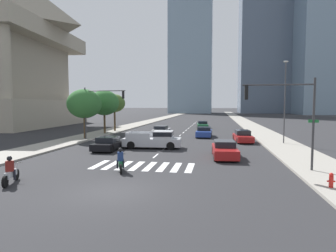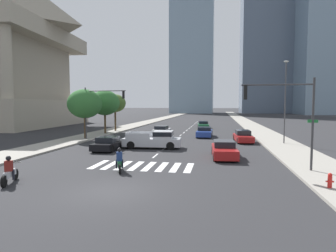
{
  "view_description": "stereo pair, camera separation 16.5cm",
  "coord_description": "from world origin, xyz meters",
  "px_view_note": "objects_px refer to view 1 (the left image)",
  "views": [
    {
      "loc": [
        4.81,
        -12.71,
        4.12
      ],
      "look_at": [
        0.0,
        15.77,
        2.0
      ],
      "focal_mm": 30.5,
      "sensor_mm": 36.0,
      "label": 1
    },
    {
      "loc": [
        4.98,
        -12.68,
        4.12
      ],
      "look_at": [
        0.0,
        15.77,
        2.0
      ],
      "focal_mm": 30.5,
      "sensor_mm": 36.0,
      "label": 2
    }
  ],
  "objects_px": {
    "motorcycle_lead": "(11,173)",
    "traffic_signal_near": "(286,107)",
    "traffic_signal_far": "(100,104)",
    "sedan_red_0": "(225,150)",
    "sedan_red_1": "(243,137)",
    "street_tree_nearest": "(84,104)",
    "street_lamp_east": "(285,96)",
    "sedan_white_2": "(161,130)",
    "street_tree_second": "(104,103)",
    "motorcycle_trailing": "(120,162)",
    "street_tree_third": "(115,103)",
    "pickup_truck": "(155,140)",
    "fire_hydrant": "(331,180)",
    "sedan_blue_5": "(204,132)",
    "sedan_black_4": "(109,144)",
    "sedan_green_3": "(203,125)"
  },
  "relations": [
    {
      "from": "sedan_black_4",
      "to": "street_tree_third",
      "type": "height_order",
      "value": "street_tree_third"
    },
    {
      "from": "motorcycle_trailing",
      "to": "sedan_red_0",
      "type": "xyz_separation_m",
      "value": [
        6.52,
        5.91,
        0.03
      ]
    },
    {
      "from": "traffic_signal_far",
      "to": "sedan_green_3",
      "type": "bearing_deg",
      "value": 60.95
    },
    {
      "from": "sedan_green_3",
      "to": "sedan_blue_5",
      "type": "relative_size",
      "value": 0.99
    },
    {
      "from": "sedan_red_1",
      "to": "sedan_white_2",
      "type": "height_order",
      "value": "sedan_red_1"
    },
    {
      "from": "traffic_signal_far",
      "to": "street_tree_third",
      "type": "xyz_separation_m",
      "value": [
        -2.22,
        10.86,
        0.1
      ]
    },
    {
      "from": "pickup_truck",
      "to": "traffic_signal_far",
      "type": "relative_size",
      "value": 0.92
    },
    {
      "from": "sedan_red_1",
      "to": "street_tree_nearest",
      "type": "xyz_separation_m",
      "value": [
        -18.52,
        -0.82,
        3.68
      ]
    },
    {
      "from": "sedan_green_3",
      "to": "sedan_red_0",
      "type": "bearing_deg",
      "value": 0.78
    },
    {
      "from": "street_tree_second",
      "to": "sedan_blue_5",
      "type": "bearing_deg",
      "value": -3.77
    },
    {
      "from": "sedan_black_4",
      "to": "traffic_signal_far",
      "type": "height_order",
      "value": "traffic_signal_far"
    },
    {
      "from": "motorcycle_lead",
      "to": "street_tree_nearest",
      "type": "height_order",
      "value": "street_tree_nearest"
    },
    {
      "from": "sedan_white_2",
      "to": "traffic_signal_near",
      "type": "xyz_separation_m",
      "value": [
        11.83,
        -20.93,
        3.44
      ]
    },
    {
      "from": "sedan_red_0",
      "to": "sedan_red_1",
      "type": "xyz_separation_m",
      "value": [
        2.29,
        10.1,
        -0.01
      ]
    },
    {
      "from": "traffic_signal_far",
      "to": "street_tree_second",
      "type": "height_order",
      "value": "street_tree_second"
    },
    {
      "from": "sedan_blue_5",
      "to": "traffic_signal_far",
      "type": "relative_size",
      "value": 0.76
    },
    {
      "from": "motorcycle_lead",
      "to": "pickup_truck",
      "type": "bearing_deg",
      "value": -38.47
    },
    {
      "from": "sedan_red_0",
      "to": "sedan_blue_5",
      "type": "bearing_deg",
      "value": -174.65
    },
    {
      "from": "street_lamp_east",
      "to": "street_tree_nearest",
      "type": "xyz_separation_m",
      "value": [
        -22.55,
        0.7,
        -0.75
      ]
    },
    {
      "from": "traffic_signal_far",
      "to": "street_tree_nearest",
      "type": "height_order",
      "value": "traffic_signal_far"
    },
    {
      "from": "sedan_red_1",
      "to": "street_lamp_east",
      "type": "relative_size",
      "value": 0.55
    },
    {
      "from": "sedan_white_2",
      "to": "sedan_green_3",
      "type": "distance_m",
      "value": 12.84
    },
    {
      "from": "fire_hydrant",
      "to": "sedan_white_2",
      "type": "bearing_deg",
      "value": 117.97
    },
    {
      "from": "street_tree_second",
      "to": "pickup_truck",
      "type": "bearing_deg",
      "value": -49.89
    },
    {
      "from": "traffic_signal_far",
      "to": "sedan_red_0",
      "type": "bearing_deg",
      "value": -31.81
    },
    {
      "from": "traffic_signal_far",
      "to": "street_tree_third",
      "type": "bearing_deg",
      "value": 101.57
    },
    {
      "from": "traffic_signal_far",
      "to": "sedan_red_1",
      "type": "bearing_deg",
      "value": 4.98
    },
    {
      "from": "sedan_black_4",
      "to": "street_tree_second",
      "type": "relative_size",
      "value": 0.75
    },
    {
      "from": "sedan_red_1",
      "to": "sedan_white_2",
      "type": "bearing_deg",
      "value": -125.88
    },
    {
      "from": "fire_hydrant",
      "to": "sedan_red_0",
      "type": "bearing_deg",
      "value": 120.93
    },
    {
      "from": "traffic_signal_near",
      "to": "traffic_signal_far",
      "type": "bearing_deg",
      "value": -36.45
    },
    {
      "from": "sedan_white_2",
      "to": "street_tree_second",
      "type": "relative_size",
      "value": 0.73
    },
    {
      "from": "street_lamp_east",
      "to": "sedan_black_4",
      "type": "bearing_deg",
      "value": -158.93
    },
    {
      "from": "motorcycle_lead",
      "to": "sedan_red_1",
      "type": "relative_size",
      "value": 0.44
    },
    {
      "from": "street_tree_nearest",
      "to": "street_tree_second",
      "type": "relative_size",
      "value": 0.97
    },
    {
      "from": "pickup_truck",
      "to": "fire_hydrant",
      "type": "bearing_deg",
      "value": -49.91
    },
    {
      "from": "fire_hydrant",
      "to": "street_lamp_east",
      "type": "bearing_deg",
      "value": 84.85
    },
    {
      "from": "pickup_truck",
      "to": "traffic_signal_far",
      "type": "bearing_deg",
      "value": 143.88
    },
    {
      "from": "sedan_red_1",
      "to": "street_tree_second",
      "type": "xyz_separation_m",
      "value": [
        -18.52,
        5.34,
        3.84
      ]
    },
    {
      "from": "street_lamp_east",
      "to": "street_tree_nearest",
      "type": "distance_m",
      "value": 22.57
    },
    {
      "from": "sedan_red_1",
      "to": "sedan_green_3",
      "type": "xyz_separation_m",
      "value": [
        -5.34,
        18.29,
        -0.01
      ]
    },
    {
      "from": "motorcycle_lead",
      "to": "traffic_signal_near",
      "type": "xyz_separation_m",
      "value": [
        14.79,
        5.3,
        3.42
      ]
    },
    {
      "from": "sedan_red_1",
      "to": "street_lamp_east",
      "type": "xyz_separation_m",
      "value": [
        4.03,
        -1.52,
        4.43
      ]
    },
    {
      "from": "sedan_red_0",
      "to": "traffic_signal_near",
      "type": "xyz_separation_m",
      "value": [
        3.52,
        -4.26,
        3.39
      ]
    },
    {
      "from": "sedan_blue_5",
      "to": "traffic_signal_near",
      "type": "relative_size",
      "value": 0.81
    },
    {
      "from": "pickup_truck",
      "to": "traffic_signal_near",
      "type": "distance_m",
      "value": 13.2
    },
    {
      "from": "motorcycle_trailing",
      "to": "street_tree_third",
      "type": "xyz_separation_m",
      "value": [
        -9.7,
        25.46,
        3.82
      ]
    },
    {
      "from": "sedan_green_3",
      "to": "sedan_black_4",
      "type": "distance_m",
      "value": 27.28
    },
    {
      "from": "motorcycle_trailing",
      "to": "sedan_white_2",
      "type": "distance_m",
      "value": 22.66
    },
    {
      "from": "traffic_signal_near",
      "to": "motorcycle_trailing",
      "type": "bearing_deg",
      "value": 9.34
    }
  ]
}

